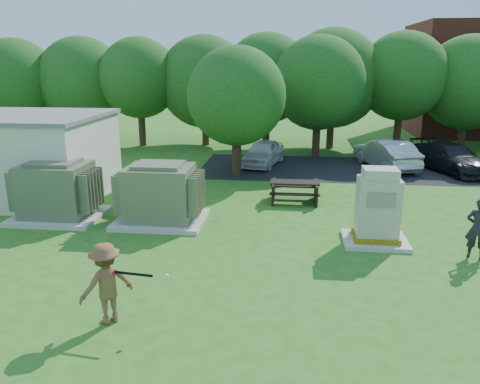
# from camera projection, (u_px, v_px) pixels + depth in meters

# --- Properties ---
(ground) EXTENTS (120.00, 120.00, 0.00)m
(ground) POSITION_uv_depth(u_px,v_px,m) (222.00, 286.00, 11.59)
(ground) COLOR #2D6619
(ground) RESTS_ON ground
(parking_strip) EXTENTS (20.00, 6.00, 0.01)m
(parking_strip) POSITION_uv_depth(u_px,v_px,m) (397.00, 170.00, 23.75)
(parking_strip) COLOR #232326
(parking_strip) RESTS_ON ground
(transformer_left) EXTENTS (3.00, 2.40, 2.07)m
(transformer_left) POSITION_uv_depth(u_px,v_px,m) (57.00, 192.00, 16.32)
(transformer_left) COLOR beige
(transformer_left) RESTS_ON ground
(transformer_right) EXTENTS (3.00, 2.40, 2.07)m
(transformer_right) POSITION_uv_depth(u_px,v_px,m) (160.00, 195.00, 15.93)
(transformer_right) COLOR beige
(transformer_right) RESTS_ON ground
(generator_cabinet) EXTENTS (1.92, 1.57, 2.34)m
(generator_cabinet) POSITION_uv_depth(u_px,v_px,m) (377.00, 211.00, 14.07)
(generator_cabinet) COLOR beige
(generator_cabinet) RESTS_ON ground
(picnic_table) EXTENTS (1.92, 1.44, 0.82)m
(picnic_table) POSITION_uv_depth(u_px,v_px,m) (295.00, 189.00, 18.33)
(picnic_table) COLOR black
(picnic_table) RESTS_ON ground
(batter) EXTENTS (1.31, 1.27, 1.79)m
(batter) POSITION_uv_depth(u_px,v_px,m) (106.00, 283.00, 9.79)
(batter) COLOR brown
(batter) RESTS_ON ground
(person_by_generator) EXTENTS (0.76, 0.64, 1.76)m
(person_by_generator) POSITION_uv_depth(u_px,v_px,m) (478.00, 229.00, 13.01)
(person_by_generator) COLOR black
(person_by_generator) RESTS_ON ground
(car_white) EXTENTS (2.42, 4.14, 1.32)m
(car_white) POSITION_uv_depth(u_px,v_px,m) (263.00, 153.00, 24.71)
(car_white) COLOR silver
(car_white) RESTS_ON ground
(car_silver_a) EXTENTS (2.89, 4.82, 1.50)m
(car_silver_a) POSITION_uv_depth(u_px,v_px,m) (386.00, 154.00, 24.00)
(car_silver_a) COLOR #B2B1B6
(car_silver_a) RESTS_ON ground
(car_dark) EXTENTS (3.55, 5.17, 1.39)m
(car_dark) POSITION_uv_depth(u_px,v_px,m) (451.00, 158.00, 23.30)
(car_dark) COLOR black
(car_dark) RESTS_ON ground
(batting_equipment) EXTENTS (1.33, 0.26, 0.15)m
(batting_equipment) POSITION_uv_depth(u_px,v_px,m) (134.00, 274.00, 9.62)
(batting_equipment) COLOR black
(batting_equipment) RESTS_ON ground
(tree_row) EXTENTS (41.30, 13.30, 7.30)m
(tree_row) POSITION_uv_depth(u_px,v_px,m) (296.00, 81.00, 27.96)
(tree_row) COLOR #47301E
(tree_row) RESTS_ON ground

